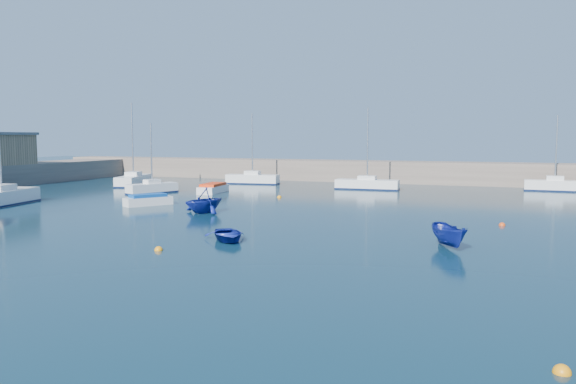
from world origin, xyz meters
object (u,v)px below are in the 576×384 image
(sailboat_7, at_px, (555,185))
(motorboat_1, at_px, (148,200))
(sailboat_2, at_px, (2,197))
(dinghy_left, at_px, (204,200))
(sailboat_6, at_px, (367,184))
(sailboat_4, at_px, (134,180))
(sailboat_3, at_px, (152,188))
(motorboat_2, at_px, (213,188))
(sailboat_5, at_px, (253,179))
(dinghy_right, at_px, (449,236))
(dinghy_center, at_px, (228,235))

(sailboat_7, relative_size, motorboat_1, 1.98)
(sailboat_2, xyz_separation_m, motorboat_1, (11.19, 4.25, -0.23))
(dinghy_left, bearing_deg, sailboat_6, 91.64)
(sailboat_4, xyz_separation_m, motorboat_1, (12.94, -15.58, -0.19))
(sailboat_3, height_order, motorboat_2, sailboat_3)
(sailboat_5, relative_size, dinghy_right, 2.66)
(sailboat_4, height_order, sailboat_7, sailboat_4)
(sailboat_6, bearing_deg, dinghy_left, 160.70)
(sailboat_4, distance_m, dinghy_left, 26.52)
(sailboat_7, distance_m, dinghy_right, 35.51)
(dinghy_right, bearing_deg, motorboat_2, 112.14)
(sailboat_5, bearing_deg, motorboat_2, 178.09)
(sailboat_3, height_order, dinghy_right, sailboat_3)
(sailboat_5, bearing_deg, sailboat_6, -104.26)
(dinghy_center, xyz_separation_m, dinghy_right, (11.28, 2.26, 0.28))
(sailboat_4, bearing_deg, sailboat_5, 11.85)
(sailboat_2, bearing_deg, sailboat_6, 33.38)
(dinghy_left, bearing_deg, sailboat_3, 156.33)
(dinghy_left, bearing_deg, sailboat_7, 66.05)
(sailboat_4, distance_m, sailboat_7, 45.86)
(motorboat_2, bearing_deg, motorboat_1, -96.27)
(sailboat_7, bearing_deg, motorboat_2, 114.54)
(sailboat_5, xyz_separation_m, dinghy_center, (14.20, -34.02, -0.30))
(sailboat_2, height_order, motorboat_1, sailboat_2)
(sailboat_4, xyz_separation_m, sailboat_6, (26.34, 4.71, -0.04))
(dinghy_right, bearing_deg, sailboat_6, 82.51)
(motorboat_1, bearing_deg, sailboat_5, 124.53)
(sailboat_3, height_order, motorboat_1, sailboat_3)
(dinghy_center, height_order, dinghy_left, dinghy_left)
(motorboat_2, distance_m, dinghy_center, 26.46)
(motorboat_1, distance_m, dinghy_left, 6.99)
(sailboat_7, relative_size, dinghy_right, 2.49)
(sailboat_3, relative_size, sailboat_5, 0.83)
(sailboat_7, distance_m, dinghy_center, 41.43)
(sailboat_3, distance_m, sailboat_5, 14.58)
(sailboat_6, xyz_separation_m, dinghy_left, (-6.85, -22.69, 0.35))
(sailboat_5, xyz_separation_m, sailboat_7, (32.82, 2.99, 0.01))
(sailboat_2, bearing_deg, motorboat_2, 42.75)
(dinghy_center, xyz_separation_m, dinghy_left, (-6.70, 9.28, 0.61))
(motorboat_1, xyz_separation_m, motorboat_2, (-0.13, 11.16, 0.01))
(motorboat_2, relative_size, dinghy_left, 1.37)
(dinghy_center, bearing_deg, dinghy_left, 88.36)
(sailboat_2, distance_m, dinghy_right, 36.09)
(sailboat_3, xyz_separation_m, sailboat_4, (-7.45, 7.09, 0.08))
(sailboat_3, bearing_deg, motorboat_1, -34.20)
(dinghy_right, bearing_deg, sailboat_7, 50.04)
(sailboat_3, bearing_deg, motorboat_2, 49.34)
(sailboat_7, height_order, motorboat_1, sailboat_7)
(sailboat_3, bearing_deg, sailboat_2, -91.19)
(sailboat_2, relative_size, sailboat_7, 1.25)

